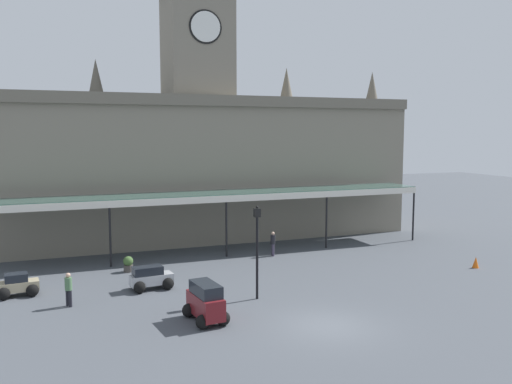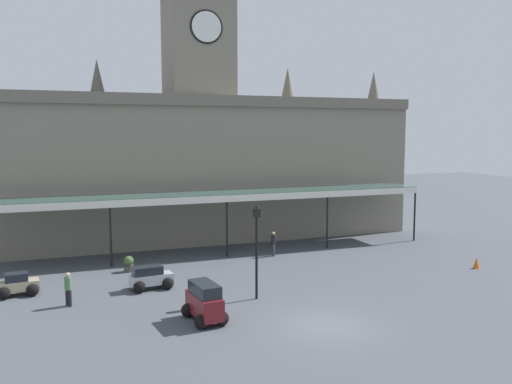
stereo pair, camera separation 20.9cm
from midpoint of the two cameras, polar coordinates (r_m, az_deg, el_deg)
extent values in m
plane|color=#474C52|center=(24.51, 7.67, -13.84)|extent=(140.00, 140.00, 0.00)
cube|color=gray|center=(43.02, -5.85, 2.48)|extent=(33.77, 6.85, 11.10)
cube|color=#6C6558|center=(39.54, -4.57, 9.62)|extent=(33.77, 0.30, 0.80)
cube|color=gray|center=(43.43, -5.99, 15.14)|extent=(4.80, 4.80, 7.98)
cylinder|color=white|center=(41.25, -5.09, 16.97)|extent=(2.20, 0.12, 2.20)
cylinder|color=black|center=(41.29, -5.11, 16.96)|extent=(2.46, 0.06, 2.46)
cone|color=#5F594E|center=(41.80, -16.28, 11.55)|extent=(1.10, 1.10, 2.60)
cone|color=#5F594E|center=(45.64, 3.49, 11.33)|extent=(1.10, 1.10, 2.60)
cone|color=#5F594E|center=(49.61, 12.41, 10.80)|extent=(1.10, 1.10, 2.60)
cube|color=#38564C|center=(37.75, -3.61, -0.14)|extent=(30.61, 3.20, 0.16)
cube|color=silver|center=(36.26, -2.86, -0.72)|extent=(30.61, 0.12, 0.44)
cylinder|color=black|center=(35.15, -14.91, -4.34)|extent=(0.14, 0.14, 4.09)
cylinder|color=black|center=(36.69, -2.92, -3.68)|extent=(0.14, 0.14, 4.09)
cylinder|color=black|center=(39.67, 7.67, -2.97)|extent=(0.14, 0.14, 4.09)
cylinder|color=black|center=(43.81, 16.52, -2.29)|extent=(0.14, 0.14, 4.09)
cube|color=#B2B5BA|center=(30.01, -10.78, -9.01)|extent=(2.32, 1.10, 0.55)
cube|color=#1E232B|center=(29.83, -11.17, -8.11)|extent=(1.62, 0.97, 0.45)
sphere|color=black|center=(30.69, -9.58, -9.07)|extent=(0.64, 0.64, 0.64)
sphere|color=black|center=(29.86, -9.08, -9.50)|extent=(0.64, 0.64, 0.64)
sphere|color=black|center=(30.31, -12.43, -9.33)|extent=(0.64, 0.64, 0.64)
sphere|color=black|center=(29.46, -12.01, -9.78)|extent=(0.64, 0.64, 0.64)
cube|color=maroon|center=(24.75, -5.22, -11.78)|extent=(1.21, 2.49, 0.95)
cube|color=#1E232B|center=(24.48, -5.19, -10.15)|extent=(1.10, 1.99, 0.55)
sphere|color=black|center=(25.48, -6.95, -12.27)|extent=(0.64, 0.64, 0.64)
sphere|color=black|center=(25.80, -4.93, -12.01)|extent=(0.64, 0.64, 0.64)
sphere|color=black|center=(23.98, -5.51, -13.47)|extent=(0.64, 0.64, 0.64)
sphere|color=black|center=(24.32, -3.37, -13.16)|extent=(0.64, 0.64, 0.64)
cube|color=tan|center=(30.90, -23.64, -9.03)|extent=(2.11, 1.03, 0.50)
cube|color=#1E232B|center=(30.79, -23.77, -8.21)|extent=(1.16, 0.88, 0.42)
sphere|color=black|center=(31.40, -22.40, -9.12)|extent=(0.64, 0.64, 0.64)
sphere|color=black|center=(30.55, -22.32, -9.54)|extent=(0.64, 0.64, 0.64)
sphere|color=black|center=(31.38, -24.89, -9.24)|extent=(0.64, 0.64, 0.64)
sphere|color=black|center=(30.53, -24.88, -9.67)|extent=(0.64, 0.64, 0.64)
cylinder|color=#3F384C|center=(37.25, 1.99, -6.09)|extent=(0.17, 0.17, 0.82)
cylinder|color=#3F384C|center=(37.04, 2.04, -6.16)|extent=(0.17, 0.17, 0.82)
cylinder|color=black|center=(37.00, 2.02, -5.04)|extent=(0.34, 0.34, 0.62)
sphere|color=tan|center=(36.92, 2.02, -4.39)|extent=(0.23, 0.23, 0.23)
cylinder|color=black|center=(28.32, -19.08, -10.47)|extent=(0.17, 0.17, 0.82)
cylinder|color=black|center=(28.15, -18.82, -10.56)|extent=(0.17, 0.17, 0.82)
cylinder|color=#4C724C|center=(28.04, -19.00, -9.11)|extent=(0.34, 0.34, 0.62)
sphere|color=tan|center=(27.93, -19.04, -8.26)|extent=(0.23, 0.23, 0.23)
cylinder|color=black|center=(27.42, 0.28, -7.00)|extent=(0.13, 0.13, 4.21)
cube|color=black|center=(26.97, 0.28, -2.20)|extent=(0.30, 0.30, 0.44)
sphere|color=black|center=(26.93, 0.28, -1.61)|extent=(0.14, 0.14, 0.14)
cone|color=orange|center=(36.57, 22.38, -6.91)|extent=(0.40, 0.40, 0.70)
cylinder|color=#47423D|center=(33.96, -13.10, -7.83)|extent=(0.56, 0.56, 0.42)
sphere|color=#3F5F2D|center=(33.86, -13.12, -7.09)|extent=(0.60, 0.60, 0.60)
camera|label=1|loc=(0.10, -89.81, 0.02)|focal=37.93mm
camera|label=2|loc=(0.10, 90.19, -0.02)|focal=37.93mm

